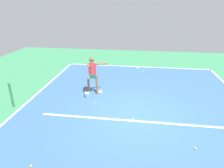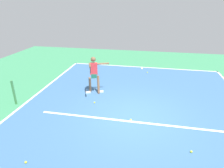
# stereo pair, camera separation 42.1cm
# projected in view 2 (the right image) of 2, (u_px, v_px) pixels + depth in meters

# --- Properties ---
(ground_plane) EXTENTS (21.85, 21.85, 0.00)m
(ground_plane) POSITION_uv_depth(u_px,v_px,m) (134.00, 116.00, 7.33)
(ground_plane) COLOR #388456
(court_surface) EXTENTS (9.53, 12.44, 0.00)m
(court_surface) POSITION_uv_depth(u_px,v_px,m) (134.00, 116.00, 7.33)
(court_surface) COLOR #38608E
(court_surface) RESTS_ON ground_plane
(court_line_baseline_near) EXTENTS (9.53, 0.10, 0.01)m
(court_line_baseline_near) POSITION_uv_depth(u_px,v_px,m) (142.00, 67.00, 12.90)
(court_line_baseline_near) COLOR white
(court_line_baseline_near) RESTS_ON ground_plane
(court_line_sideline_right) EXTENTS (0.10, 12.44, 0.01)m
(court_line_sideline_right) POSITION_uv_depth(u_px,v_px,m) (24.00, 105.00, 8.17)
(court_line_sideline_right) COLOR white
(court_line_sideline_right) RESTS_ON ground_plane
(court_line_service) EXTENTS (7.15, 0.10, 0.01)m
(court_line_service) POSITION_uv_depth(u_px,v_px,m) (133.00, 122.00, 6.99)
(court_line_service) COLOR white
(court_line_service) RESTS_ON ground_plane
(court_line_centre_mark) EXTENTS (0.10, 0.30, 0.01)m
(court_line_centre_mark) POSITION_uv_depth(u_px,v_px,m) (142.00, 68.00, 12.72)
(court_line_centre_mark) COLOR white
(court_line_centre_mark) RESTS_ON ground_plane
(net_post) EXTENTS (0.09, 0.09, 1.07)m
(net_post) POSITION_uv_depth(u_px,v_px,m) (14.00, 93.00, 8.02)
(net_post) COLOR #38753D
(net_post) RESTS_ON ground_plane
(tennis_player) EXTENTS (1.12, 1.33, 1.79)m
(tennis_player) POSITION_uv_depth(u_px,v_px,m) (94.00, 73.00, 8.82)
(tennis_player) COLOR brown
(tennis_player) RESTS_ON ground_plane
(tennis_ball_by_baseline) EXTENTS (0.07, 0.07, 0.07)m
(tennis_ball_by_baseline) POSITION_uv_depth(u_px,v_px,m) (95.00, 102.00, 8.27)
(tennis_ball_by_baseline) COLOR yellow
(tennis_ball_by_baseline) RESTS_ON ground_plane
(tennis_ball_by_sideline) EXTENTS (0.07, 0.07, 0.07)m
(tennis_ball_by_sideline) POSITION_uv_depth(u_px,v_px,m) (131.00, 120.00, 7.06)
(tennis_ball_by_sideline) COLOR #CCE033
(tennis_ball_by_sideline) RESTS_ON ground_plane
(tennis_ball_far_corner) EXTENTS (0.07, 0.07, 0.07)m
(tennis_ball_far_corner) POSITION_uv_depth(u_px,v_px,m) (26.00, 162.00, 5.18)
(tennis_ball_far_corner) COLOR yellow
(tennis_ball_far_corner) RESTS_ON ground_plane
(tennis_ball_near_player) EXTENTS (0.07, 0.07, 0.07)m
(tennis_ball_near_player) POSITION_uv_depth(u_px,v_px,m) (147.00, 72.00, 11.84)
(tennis_ball_near_player) COLOR yellow
(tennis_ball_near_player) RESTS_ON ground_plane
(tennis_ball_near_service_line) EXTENTS (0.07, 0.07, 0.07)m
(tennis_ball_near_service_line) POSITION_uv_depth(u_px,v_px,m) (191.00, 152.00, 5.55)
(tennis_ball_near_service_line) COLOR #CCE033
(tennis_ball_near_service_line) RESTS_ON ground_plane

